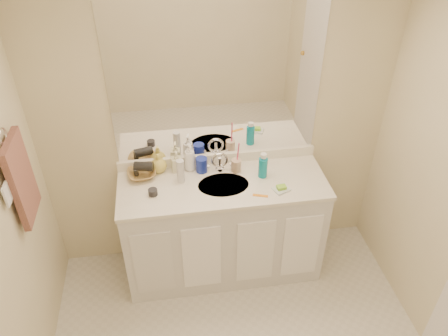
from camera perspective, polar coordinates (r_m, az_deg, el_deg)
ceiling at (r=1.55m, az=5.90°, el=19.80°), size 2.60×2.60×0.02m
wall_back at (r=3.21m, az=-0.90°, el=5.54°), size 2.60×0.02×2.40m
vanity_cabinet at (r=3.47m, az=-0.13°, el=-7.90°), size 1.50×0.55×0.85m
countertop at (r=3.18m, az=-0.14°, el=-2.18°), size 1.52×0.57×0.03m
backsplash at (r=3.35m, az=-0.82°, el=1.28°), size 1.52×0.03×0.08m
sink_basin at (r=3.16m, az=-0.08°, el=-2.35°), size 0.37×0.37×0.02m
faucet at (r=3.26m, az=-0.57°, el=0.51°), size 0.02×0.02×0.11m
mirror at (r=3.04m, az=-0.94°, el=11.34°), size 1.48×0.01×1.20m
blue_mug at (r=3.25m, az=-2.94°, el=0.42°), size 0.09×0.09×0.12m
tan_cup at (r=3.25m, az=1.62°, el=0.32°), size 0.09×0.09×0.10m
toothbrush at (r=3.20m, az=1.82°, el=1.79°), size 0.02×0.04×0.21m
mouthwash_bottle at (r=3.20m, az=5.10°, el=0.06°), size 0.08×0.08×0.16m
soap_dish at (r=3.12m, az=7.48°, el=-2.77°), size 0.14×0.13×0.01m
green_soap at (r=3.11m, az=7.51°, el=-2.51°), size 0.07×0.05×0.02m
orange_comb at (r=3.06m, az=4.77°, el=-3.61°), size 0.11×0.06×0.00m
dark_jar at (r=3.09m, az=-9.28°, el=-3.13°), size 0.07×0.07×0.05m
extra_white_bottle at (r=3.15m, az=-5.69°, el=-0.40°), size 0.06×0.06×0.18m
soap_bottle_white at (r=3.25m, az=-4.52°, el=1.42°), size 0.10×0.10×0.22m
soap_bottle_cream at (r=3.26m, az=-6.22°, el=0.90°), size 0.08×0.08×0.17m
soap_bottle_yellow at (r=3.27m, az=-8.55°, el=0.68°), size 0.13×0.13×0.15m
wicker_basket at (r=3.27m, az=-10.67°, el=-0.75°), size 0.24×0.24×0.05m
hair_dryer at (r=3.23m, az=-10.44°, el=0.20°), size 0.15×0.10×0.07m
towel_ring at (r=2.71m, az=-26.90°, el=3.67°), size 0.01×0.11×0.11m
hand_towel at (r=2.86m, az=-24.92°, el=-1.35°), size 0.04×0.32×0.55m
switch_plate at (r=2.68m, az=-26.48°, el=-3.10°), size 0.01×0.08×0.13m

